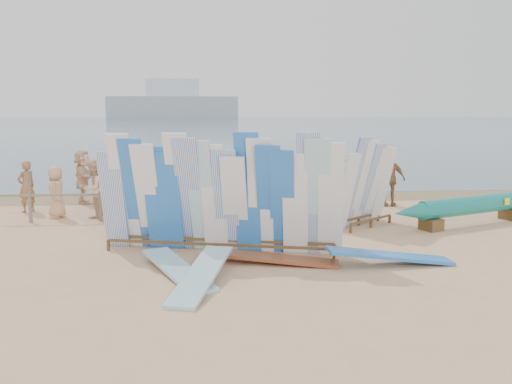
{
  "coord_description": "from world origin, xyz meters",
  "views": [
    {
      "loc": [
        1.28,
        -12.94,
        3.23
      ],
      "look_at": [
        2.43,
        1.14,
        1.1
      ],
      "focal_mm": 38.0,
      "sensor_mm": 36.0,
      "label": 1
    }
  ],
  "objects": [
    {
      "name": "main_surfboard_rack",
      "position": [
        1.44,
        -0.86,
        1.26
      ],
      "size": [
        5.57,
        2.01,
        2.79
      ],
      "rotation": [
        0.0,
        0.0,
        -0.24
      ],
      "color": "brown",
      "rests_on": "ground"
    },
    {
      "name": "outrigger_canoe",
      "position": [
        8.69,
        1.67,
        0.53
      ],
      "size": [
        5.61,
        2.72,
        0.84
      ],
      "rotation": [
        0.0,
        0.0,
        0.4
      ],
      "color": "brown",
      "rests_on": "ground"
    },
    {
      "name": "beachgoer_5",
      "position": [
        0.02,
        6.21,
        0.94
      ],
      "size": [
        1.39,
        1.77,
        1.87
      ],
      "primitive_type": "imported",
      "rotation": [
        0.0,
        0.0,
        2.12
      ],
      "color": "beige",
      "rests_on": "ground"
    },
    {
      "name": "flat_board_d",
      "position": [
        5.0,
        -2.13,
        0.0
      ],
      "size": [
        2.71,
        0.69,
        0.4
      ],
      "primitive_type": "cube",
      "rotation": [
        0.12,
        0.0,
        1.62
      ],
      "color": "blue",
      "rests_on": "ground"
    },
    {
      "name": "beach_chair_left",
      "position": [
        0.15,
        3.85,
        0.25
      ],
      "size": [
        0.58,
        0.6,
        0.85
      ],
      "rotation": [
        0.0,
        0.0,
        0.08
      ],
      "color": "#AD1227",
      "rests_on": "ground"
    },
    {
      "name": "beachgoer_0",
      "position": [
        -3.43,
        3.69,
        0.79
      ],
      "size": [
        0.45,
        0.8,
        1.57
      ],
      "primitive_type": "imported",
      "rotation": [
        0.0,
        0.0,
        4.82
      ],
      "color": "tan",
      "rests_on": "ground"
    },
    {
      "name": "stroller",
      "position": [
        2.2,
        3.73,
        0.47
      ],
      "size": [
        0.85,
        1.0,
        1.16
      ],
      "rotation": [
        0.0,
        0.0,
        -0.37
      ],
      "color": "#AD1227",
      "rests_on": "ground"
    },
    {
      "name": "beachgoer_4",
      "position": [
        -0.36,
        5.57,
        0.94
      ],
      "size": [
        0.53,
        1.13,
        1.89
      ],
      "primitive_type": "imported",
      "rotation": [
        0.0,
        0.0,
        4.76
      ],
      "color": "#8C6042",
      "rests_on": "ground"
    },
    {
      "name": "beachgoer_9",
      "position": [
        5.77,
        6.1,
        0.84
      ],
      "size": [
        1.14,
        0.61,
        1.67
      ],
      "primitive_type": "imported",
      "rotation": [
        0.0,
        0.0,
        0.16
      ],
      "color": "tan",
      "rests_on": "ground"
    },
    {
      "name": "wet_sand_strip",
      "position": [
        0.0,
        7.2,
        0.0
      ],
      "size": [
        40.0,
        2.6,
        0.01
      ],
      "primitive_type": "cube",
      "color": "olive",
      "rests_on": "ground"
    },
    {
      "name": "beachgoer_2",
      "position": [
        -2.31,
        3.6,
        0.88
      ],
      "size": [
        0.67,
        0.94,
        1.76
      ],
      "primitive_type": "imported",
      "rotation": [
        0.0,
        0.0,
        4.37
      ],
      "color": "beige",
      "rests_on": "ground"
    },
    {
      "name": "ocean",
      "position": [
        0.0,
        128.0,
        0.0
      ],
      "size": [
        320.0,
        240.0,
        0.02
      ],
      "primitive_type": "cube",
      "color": "#425F76",
      "rests_on": "ground"
    },
    {
      "name": "side_surfboard_rack",
      "position": [
        5.53,
        1.64,
        1.14
      ],
      "size": [
        2.08,
        1.82,
        2.55
      ],
      "rotation": [
        0.0,
        0.0,
        0.68
      ],
      "color": "brown",
      "rests_on": "ground"
    },
    {
      "name": "beachgoer_extra_0",
      "position": [
        6.62,
        5.94,
        0.91
      ],
      "size": [
        1.02,
        1.25,
        1.81
      ],
      "primitive_type": "imported",
      "rotation": [
        0.0,
        0.0,
        2.11
      ],
      "color": "tan",
      "rests_on": "ground"
    },
    {
      "name": "flat_board_c",
      "position": [
        2.58,
        -1.82,
        0.0
      ],
      "size": [
        2.76,
        1.13,
        0.24
      ],
      "primitive_type": "cube",
      "rotation": [
        0.06,
        0.0,
        1.35
      ],
      "color": "brown",
      "rests_on": "ground"
    },
    {
      "name": "distant_ship",
      "position": [
        -12.0,
        180.0,
        5.31
      ],
      "size": [
        45.0,
        8.0,
        14.0
      ],
      "color": "#999EA3",
      "rests_on": "ocean"
    },
    {
      "name": "beach_chair_right",
      "position": [
        -0.02,
        4.34,
        0.26
      ],
      "size": [
        0.76,
        0.77,
        0.89
      ],
      "rotation": [
        0.0,
        0.0,
        0.45
      ],
      "color": "#AD1227",
      "rests_on": "ground"
    },
    {
      "name": "beachgoer_6",
      "position": [
        1.71,
        4.54,
        0.91
      ],
      "size": [
        0.97,
        0.64,
        1.82
      ],
      "primitive_type": "imported",
      "rotation": [
        0.0,
        0.0,
        6.02
      ],
      "color": "tan",
      "rests_on": "ground"
    },
    {
      "name": "vendor_table",
      "position": [
        3.65,
        1.09,
        0.37
      ],
      "size": [
        0.91,
        0.69,
        1.13
      ],
      "rotation": [
        0.0,
        0.0,
        0.11
      ],
      "color": "brown",
      "rests_on": "ground"
    },
    {
      "name": "beachgoer_1",
      "position": [
        -4.63,
        4.69,
        0.83
      ],
      "size": [
        0.63,
        0.68,
        1.66
      ],
      "primitive_type": "imported",
      "rotation": [
        0.0,
        0.0,
        4.06
      ],
      "color": "#8C6042",
      "rests_on": "ground"
    },
    {
      "name": "beachgoer_10",
      "position": [
        7.28,
        4.89,
        0.93
      ],
      "size": [
        1.11,
        0.51,
        1.86
      ],
      "primitive_type": "imported",
      "rotation": [
        0.0,
        0.0,
        6.24
      ],
      "color": "#8C6042",
      "rests_on": "ground"
    },
    {
      "name": "flat_board_b",
      "position": [
        1.06,
        -3.14,
        0.0
      ],
      "size": [
        1.25,
        2.74,
        0.42
      ],
      "primitive_type": "cube",
      "rotation": [
        0.13,
        0.0,
        -0.27
      ],
      "color": "#87C6D8",
      "rests_on": "ground"
    },
    {
      "name": "fence",
      "position": [
        0.0,
        3.0,
        0.63
      ],
      "size": [
        12.08,
        0.08,
        0.9
      ],
      "color": "gray",
      "rests_on": "ground"
    },
    {
      "name": "ground",
      "position": [
        0.0,
        0.0,
        0.0
      ],
      "size": [
        160.0,
        160.0,
        0.0
      ],
      "primitive_type": "plane",
      "color": "tan",
      "rests_on": "ground"
    },
    {
      "name": "beachgoer_8",
      "position": [
        2.96,
        4.34,
        0.87
      ],
      "size": [
        0.93,
        0.77,
        1.73
      ],
      "primitive_type": "imported",
      "rotation": [
        0.0,
        0.0,
        2.62
      ],
      "color": "beige",
      "rests_on": "ground"
    },
    {
      "name": "beachgoer_11",
      "position": [
        -3.22,
        6.22,
        0.94
      ],
      "size": [
        0.97,
        1.83,
        1.88
      ],
      "primitive_type": "imported",
      "rotation": [
        0.0,
        0.0,
        1.81
      ],
      "color": "beige",
      "rests_on": "ground"
    },
    {
      "name": "beachgoer_3",
      "position": [
        -0.83,
        6.66,
        0.89
      ],
      "size": [
        1.16,
        1.13,
        1.78
      ],
      "primitive_type": "imported",
      "rotation": [
        0.0,
        0.0,
        0.75
      ],
      "color": "tan",
      "rests_on": "ground"
    },
    {
      "name": "flat_board_a",
      "position": [
        0.57,
        -2.45,
        0.0
      ],
      "size": [
        1.64,
        2.69,
        0.24
      ],
      "primitive_type": "cube",
      "rotation": [
        0.06,
        0.0,
        0.43
      ],
      "color": "#87C6D8",
      "rests_on": "ground"
    }
  ]
}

